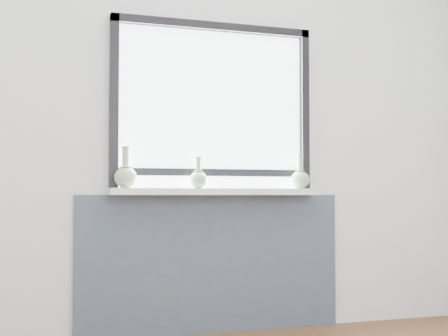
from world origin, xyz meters
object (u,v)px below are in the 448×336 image
object	(u,v)px
vase_b	(198,178)
vase_a	(126,175)
windowsill	(216,192)
vase_c	(300,178)

from	to	relation	value
vase_b	vase_a	bearing A→B (deg)	177.25
windowsill	vase_c	size ratio (longest dim) A/B	6.02
vase_a	vase_c	xyz separation A→B (m)	(1.12, -0.02, -0.01)
vase_a	vase_b	distance (m)	0.44
windowsill	vase_a	world-z (taller)	vase_a
windowsill	vase_b	bearing A→B (deg)	-170.20
vase_a	vase_c	world-z (taller)	vase_a
vase_a	vase_b	world-z (taller)	vase_a
vase_b	vase_c	world-z (taller)	vase_c
vase_b	vase_c	distance (m)	0.68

